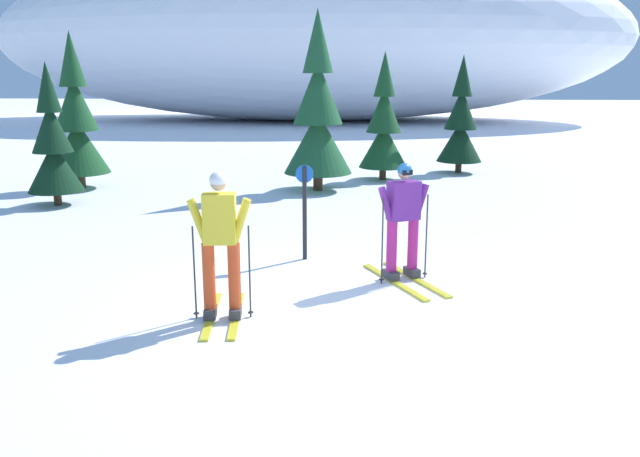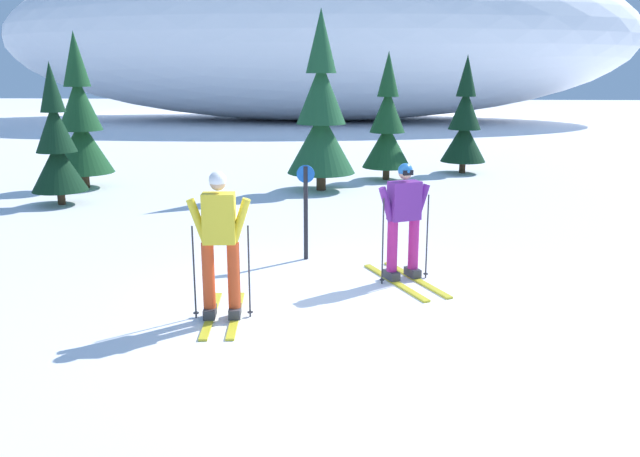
% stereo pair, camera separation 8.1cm
% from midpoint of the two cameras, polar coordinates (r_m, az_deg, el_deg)
% --- Properties ---
extents(ground_plane, '(120.00, 120.00, 0.00)m').
position_cam_midpoint_polar(ground_plane, '(8.31, 1.26, -7.25)').
color(ground_plane, white).
extents(skier_yellow_jacket, '(0.76, 1.60, 1.82)m').
position_cam_midpoint_polar(skier_yellow_jacket, '(7.88, -8.93, -1.31)').
color(skier_yellow_jacket, gold).
rests_on(skier_yellow_jacket, ground).
extents(skier_purple_jacket, '(1.18, 1.78, 1.70)m').
position_cam_midpoint_polar(skier_purple_jacket, '(9.37, 7.02, 0.76)').
color(skier_purple_jacket, gold).
rests_on(skier_purple_jacket, ground).
extents(pine_tree_far_left, '(1.50, 1.50, 3.90)m').
position_cam_midpoint_polar(pine_tree_far_left, '(17.75, -20.53, 8.50)').
color(pine_tree_far_left, '#47301E').
rests_on(pine_tree_far_left, ground).
extents(pine_tree_center_left, '(1.21, 1.21, 3.15)m').
position_cam_midpoint_polar(pine_tree_center_left, '(15.70, -22.35, 6.62)').
color(pine_tree_center_left, '#47301E').
rests_on(pine_tree_center_left, ground).
extents(pine_tree_center, '(1.70, 1.70, 4.40)m').
position_cam_midpoint_polar(pine_tree_center, '(16.35, -0.33, 9.72)').
color(pine_tree_center, '#47301E').
rests_on(pine_tree_center, ground).
extents(pine_tree_center_right, '(1.33, 1.33, 3.45)m').
position_cam_midpoint_polar(pine_tree_center_right, '(18.09, 5.43, 8.77)').
color(pine_tree_center_right, '#47301E').
rests_on(pine_tree_center_right, ground).
extents(pine_tree_far_right, '(1.31, 1.31, 3.38)m').
position_cam_midpoint_polar(pine_tree_far_right, '(19.66, 12.00, 8.85)').
color(pine_tree_far_right, '#47301E').
rests_on(pine_tree_far_right, ground).
extents(snow_ridge_background, '(36.84, 16.47, 9.63)m').
position_cam_midpoint_polar(snow_ridge_background, '(39.75, -0.88, 16.34)').
color(snow_ridge_background, white).
rests_on(snow_ridge_background, ground).
extents(trail_marker_post, '(0.28, 0.07, 1.52)m').
position_cam_midpoint_polar(trail_marker_post, '(10.34, -1.57, 1.92)').
color(trail_marker_post, black).
rests_on(trail_marker_post, ground).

